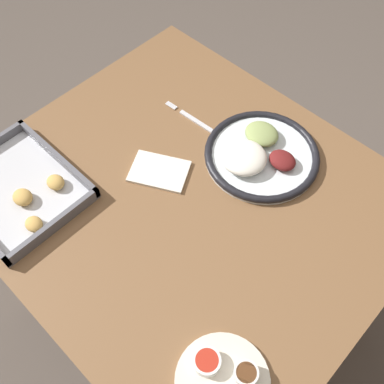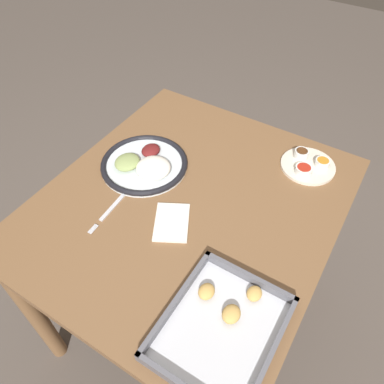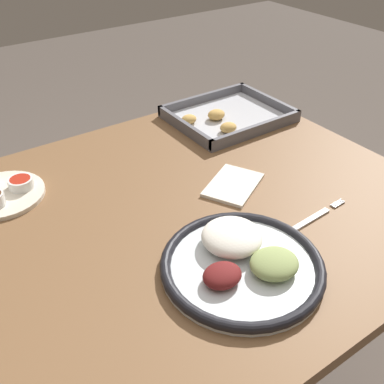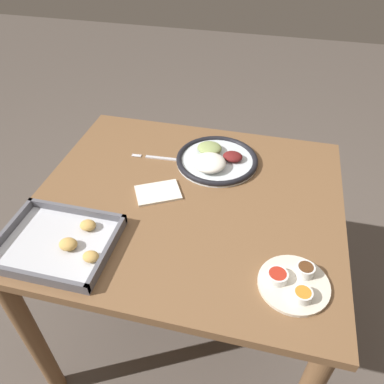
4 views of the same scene
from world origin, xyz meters
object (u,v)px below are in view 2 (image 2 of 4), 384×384
baking_tray (222,325)px  napkin (171,222)px  dinner_plate (145,164)px  fork (114,206)px  saucer_plate (308,164)px

baking_tray → napkin: (-0.20, -0.28, -0.01)m
dinner_plate → baking_tray: 0.60m
fork → dinner_plate: bearing=-176.6°
saucer_plate → napkin: (0.44, -0.26, -0.01)m
fork → saucer_plate: (-0.48, 0.45, 0.01)m
saucer_plate → baking_tray: saucer_plate is taller
saucer_plate → baking_tray: 0.64m
dinner_plate → baking_tray: size_ratio=0.92×
saucer_plate → napkin: 0.51m
fork → baking_tray: bearing=67.8°
dinner_plate → saucer_plate: bearing=121.8°
baking_tray → napkin: size_ratio=1.86×
saucer_plate → napkin: size_ratio=1.06×
dinner_plate → napkin: bearing=53.9°
saucer_plate → napkin: saucer_plate is taller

